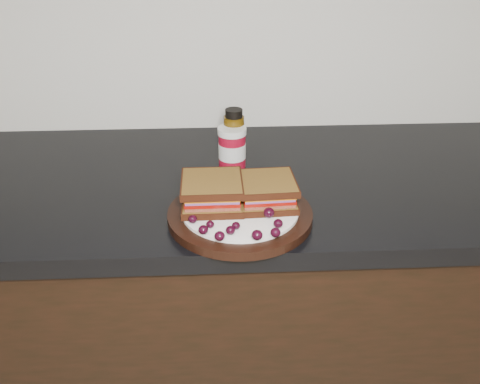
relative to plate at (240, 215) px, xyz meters
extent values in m
cube|color=black|center=(-0.14, 0.18, -0.48)|extent=(3.96, 0.58, 0.86)
cube|color=black|center=(-0.14, 0.18, -0.03)|extent=(3.98, 0.60, 0.04)
cylinder|color=black|center=(0.00, 0.00, 0.00)|extent=(0.28, 0.28, 0.02)
ellipsoid|color=black|center=(-0.09, -0.05, 0.02)|extent=(0.02, 0.02, 0.02)
ellipsoid|color=black|center=(-0.06, -0.07, 0.02)|extent=(0.02, 0.02, 0.01)
ellipsoid|color=black|center=(-0.07, -0.09, 0.02)|extent=(0.02, 0.02, 0.02)
ellipsoid|color=black|center=(-0.04, -0.11, 0.02)|extent=(0.02, 0.02, 0.02)
ellipsoid|color=black|center=(-0.02, -0.09, 0.02)|extent=(0.02, 0.02, 0.02)
ellipsoid|color=black|center=(-0.01, -0.07, 0.02)|extent=(0.02, 0.02, 0.01)
ellipsoid|color=black|center=(0.02, -0.11, 0.02)|extent=(0.02, 0.02, 0.02)
ellipsoid|color=black|center=(0.06, -0.10, 0.02)|extent=(0.02, 0.02, 0.02)
ellipsoid|color=black|center=(0.07, -0.07, 0.02)|extent=(0.02, 0.02, 0.02)
ellipsoid|color=black|center=(0.05, -0.03, 0.02)|extent=(0.02, 0.02, 0.02)
ellipsoid|color=black|center=(0.08, -0.02, 0.02)|extent=(0.02, 0.02, 0.02)
ellipsoid|color=black|center=(0.07, -0.01, 0.02)|extent=(0.02, 0.02, 0.02)
ellipsoid|color=black|center=(0.08, 0.01, 0.02)|extent=(0.02, 0.02, 0.02)
ellipsoid|color=black|center=(0.07, 0.05, 0.02)|extent=(0.02, 0.02, 0.02)
ellipsoid|color=black|center=(-0.04, 0.06, 0.02)|extent=(0.01, 0.01, 0.01)
ellipsoid|color=black|center=(-0.04, 0.04, 0.02)|extent=(0.02, 0.02, 0.02)
ellipsoid|color=black|center=(-0.07, 0.02, 0.02)|extent=(0.02, 0.02, 0.02)
ellipsoid|color=black|center=(-0.07, 0.00, 0.02)|extent=(0.02, 0.02, 0.02)
ellipsoid|color=black|center=(-0.09, -0.02, 0.02)|extent=(0.02, 0.02, 0.02)
ellipsoid|color=black|center=(-0.06, 0.06, 0.02)|extent=(0.02, 0.02, 0.02)
ellipsoid|color=black|center=(-0.05, 0.01, 0.02)|extent=(0.02, 0.02, 0.02)
ellipsoid|color=black|center=(-0.06, 0.00, 0.02)|extent=(0.02, 0.02, 0.02)
cylinder|color=maroon|center=(-0.01, 0.23, 0.04)|extent=(0.07, 0.07, 0.10)
cylinder|color=#462E07|center=(0.00, 0.26, 0.06)|extent=(0.06, 0.06, 0.13)
camera|label=1|loc=(-0.05, -0.89, 0.54)|focal=40.00mm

